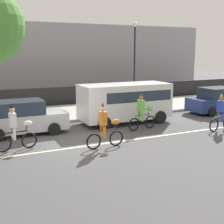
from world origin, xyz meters
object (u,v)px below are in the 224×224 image
(parked_car_silver, at_px, (23,118))
(pedestrian_onlooker, at_px, (105,100))
(parade_cyclist_orange, at_px, (105,128))
(parade_cyclist_cobalt, at_px, (222,114))
(parked_van_white, at_px, (126,100))
(parade_cyclist_lime, at_px, (143,113))
(parade_cyclist_zebra, at_px, (16,130))
(parked_car_navy, at_px, (218,101))
(street_lamp_post, at_px, (135,50))

(parked_car_silver, xyz_separation_m, pedestrian_onlooker, (5.32, 2.13, 0.23))
(parade_cyclist_orange, xyz_separation_m, parade_cyclist_cobalt, (6.45, 0.11, 0.00))
(parade_cyclist_orange, distance_m, parked_van_white, 4.77)
(parade_cyclist_lime, bearing_deg, parked_car_silver, 162.95)
(parade_cyclist_zebra, xyz_separation_m, parade_cyclist_lime, (6.33, 0.73, 0.00))
(parked_van_white, xyz_separation_m, pedestrian_onlooker, (-0.32, 2.10, -0.27))
(parade_cyclist_zebra, xyz_separation_m, pedestrian_onlooker, (5.98, 4.59, 0.17))
(pedestrian_onlooker, bearing_deg, parked_van_white, -81.34)
(parade_cyclist_orange, xyz_separation_m, pedestrian_onlooker, (2.61, 5.84, 0.17))
(pedestrian_onlooker, bearing_deg, parked_car_silver, -158.21)
(parade_cyclist_orange, relative_size, parked_car_silver, 0.47)
(parade_cyclist_zebra, relative_size, parade_cyclist_lime, 1.00)
(parade_cyclist_lime, distance_m, parade_cyclist_cobalt, 3.96)
(parade_cyclist_zebra, relative_size, parade_cyclist_orange, 1.00)
(parade_cyclist_orange, height_order, parade_cyclist_cobalt, same)
(parade_cyclist_lime, relative_size, parked_car_navy, 0.47)
(parked_van_white, bearing_deg, parade_cyclist_orange, -128.04)
(parade_cyclist_lime, height_order, street_lamp_post, street_lamp_post)
(parade_cyclist_lime, bearing_deg, parked_van_white, 90.89)
(parade_cyclist_orange, bearing_deg, street_lamp_post, 54.56)
(parked_car_silver, distance_m, pedestrian_onlooker, 5.73)
(parade_cyclist_zebra, distance_m, parade_cyclist_orange, 3.60)
(parked_van_white, bearing_deg, parked_car_navy, 0.07)
(parade_cyclist_zebra, distance_m, pedestrian_onlooker, 7.55)
(parade_cyclist_lime, xyz_separation_m, street_lamp_post, (3.42, 6.98, 3.15))
(parade_cyclist_lime, bearing_deg, street_lamp_post, 63.90)
(parked_car_silver, bearing_deg, parked_van_white, 0.28)
(parade_cyclist_cobalt, relative_size, parked_car_silver, 0.47)
(parked_van_white, xyz_separation_m, street_lamp_post, (3.45, 5.22, 2.71))
(parade_cyclist_cobalt, xyz_separation_m, street_lamp_post, (-0.07, 8.85, 3.15))
(street_lamp_post, bearing_deg, parked_van_white, -123.46)
(parade_cyclist_orange, bearing_deg, parade_cyclist_zebra, 159.75)
(street_lamp_post, distance_m, pedestrian_onlooker, 5.73)
(street_lamp_post, bearing_deg, parade_cyclist_orange, -125.44)
(parade_cyclist_cobalt, distance_m, street_lamp_post, 9.39)
(parked_van_white, bearing_deg, parade_cyclist_zebra, -158.41)
(parade_cyclist_cobalt, bearing_deg, street_lamp_post, 90.48)
(parade_cyclist_lime, xyz_separation_m, parked_car_silver, (-5.67, 1.74, -0.06))
(parade_cyclist_zebra, bearing_deg, parade_cyclist_cobalt, -6.60)
(parade_cyclist_cobalt, bearing_deg, pedestrian_onlooker, 123.84)
(parked_car_navy, bearing_deg, pedestrian_onlooker, 163.58)
(parked_car_silver, xyz_separation_m, street_lamp_post, (9.09, 5.25, 3.21))
(parked_car_silver, bearing_deg, parked_car_navy, 0.16)
(parade_cyclist_lime, relative_size, street_lamp_post, 0.33)
(parade_cyclist_cobalt, bearing_deg, parade_cyclist_zebra, 173.40)
(parade_cyclist_zebra, xyz_separation_m, parked_car_silver, (0.67, 2.47, -0.06))
(parked_van_white, relative_size, parked_car_silver, 1.22)
(parade_cyclist_cobalt, height_order, parked_car_silver, parade_cyclist_cobalt)
(parked_car_navy, bearing_deg, parade_cyclist_orange, -158.88)
(parked_van_white, bearing_deg, parade_cyclist_cobalt, -45.87)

